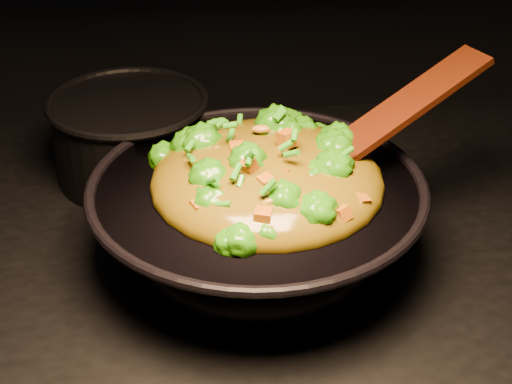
{
  "coord_description": "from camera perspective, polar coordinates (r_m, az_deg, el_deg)",
  "views": [
    {
      "loc": [
        -0.01,
        -0.78,
        1.51
      ],
      "look_at": [
        0.09,
        0.03,
        1.0
      ],
      "focal_mm": 55.0,
      "sensor_mm": 36.0,
      "label": 1
    }
  ],
  "objects": [
    {
      "name": "back_pot",
      "position": [
        1.17,
        -9.08,
        3.97
      ],
      "size": [
        0.26,
        0.26,
        0.13
      ],
      "primitive_type": "cylinder",
      "rotation": [
        0.0,
        0.0,
        -0.22
      ],
      "color": "black",
      "rests_on": "stovetop"
    },
    {
      "name": "wok",
      "position": [
        0.97,
        0.07,
        -2.35
      ],
      "size": [
        0.49,
        0.49,
        0.11
      ],
      "primitive_type": null,
      "rotation": [
        0.0,
        0.0,
        -0.26
      ],
      "color": "black",
      "rests_on": "stovetop"
    },
    {
      "name": "spatula",
      "position": [
        0.96,
        8.64,
        4.64
      ],
      "size": [
        0.31,
        0.17,
        0.14
      ],
      "primitive_type": "cube",
      "rotation": [
        0.0,
        -0.38,
        0.4
      ],
      "color": "#381A07",
      "rests_on": "wok"
    },
    {
      "name": "stir_fry",
      "position": [
        0.92,
        0.84,
        3.1
      ],
      "size": [
        0.36,
        0.36,
        0.1
      ],
      "primitive_type": null,
      "rotation": [
        0.0,
        0.0,
        0.31
      ],
      "color": "#297A08",
      "rests_on": "wok"
    }
  ]
}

